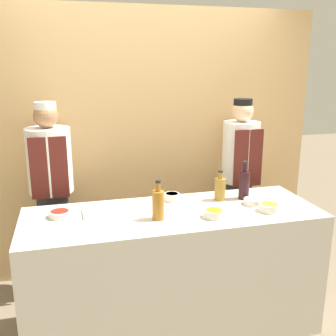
% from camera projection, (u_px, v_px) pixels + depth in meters
% --- Properties ---
extents(ground_plane, '(14.00, 14.00, 0.00)m').
position_uv_depth(ground_plane, '(173.00, 326.00, 2.97)').
color(ground_plane, '#756651').
extents(cabinet_wall, '(3.25, 0.18, 2.40)m').
position_uv_depth(cabinet_wall, '(143.00, 143.00, 3.67)').
color(cabinet_wall, tan).
rests_on(cabinet_wall, ground_plane).
extents(counter, '(2.06, 0.72, 0.92)m').
position_uv_depth(counter, '(173.00, 271.00, 2.85)').
color(counter, beige).
rests_on(counter, ground_plane).
extents(sauce_bowl_purple, '(0.14, 0.14, 0.04)m').
position_uv_depth(sauce_bowl_purple, '(253.00, 201.00, 2.87)').
color(sauce_bowl_purple, silver).
rests_on(sauce_bowl_purple, counter).
extents(sauce_bowl_yellow, '(0.15, 0.15, 0.05)m').
position_uv_depth(sauce_bowl_yellow, '(269.00, 207.00, 2.74)').
color(sauce_bowl_yellow, silver).
rests_on(sauce_bowl_yellow, counter).
extents(sauce_bowl_white, '(0.12, 0.12, 0.06)m').
position_uv_depth(sauce_bowl_white, '(172.00, 197.00, 2.95)').
color(sauce_bowl_white, silver).
rests_on(sauce_bowl_white, counter).
extents(sauce_bowl_orange, '(0.14, 0.14, 0.05)m').
position_uv_depth(sauce_bowl_orange, '(214.00, 213.00, 2.63)').
color(sauce_bowl_orange, silver).
rests_on(sauce_bowl_orange, counter).
extents(sauce_bowl_red, '(0.15, 0.15, 0.04)m').
position_uv_depth(sauce_bowl_red, '(60.00, 214.00, 2.63)').
color(sauce_bowl_red, silver).
rests_on(sauce_bowl_red, counter).
extents(cutting_board, '(0.40, 0.20, 0.02)m').
position_uv_depth(cutting_board, '(112.00, 211.00, 2.72)').
color(cutting_board, white).
rests_on(cutting_board, counter).
extents(bottle_vinegar, '(0.08, 0.08, 0.23)m').
position_uv_depth(bottle_vinegar, '(220.00, 188.00, 2.95)').
color(bottle_vinegar, olive).
rests_on(bottle_vinegar, counter).
extents(bottle_wine, '(0.08, 0.08, 0.29)m').
position_uv_depth(bottle_wine, '(244.00, 184.00, 2.97)').
color(bottle_wine, black).
rests_on(bottle_wine, counter).
extents(bottle_amber, '(0.08, 0.08, 0.27)m').
position_uv_depth(bottle_amber, '(158.00, 204.00, 2.58)').
color(bottle_amber, '#9E661E').
rests_on(bottle_amber, counter).
extents(chef_left, '(0.35, 0.35, 1.63)m').
position_uv_depth(chef_left, '(52.00, 194.00, 3.21)').
color(chef_left, '#28282D').
rests_on(chef_left, ground_plane).
extents(chef_right, '(0.33, 0.33, 1.62)m').
position_uv_depth(chef_right, '(239.00, 180.00, 3.61)').
color(chef_right, '#28282D').
rests_on(chef_right, ground_plane).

